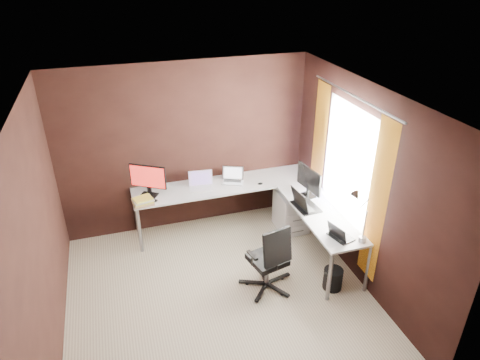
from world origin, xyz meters
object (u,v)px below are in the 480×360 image
book_stack (143,201)px  desk_lamp (359,210)px  laptop_black_small (339,235)px  monitor_right (309,180)px  laptop_white (201,184)px  laptop_silver (233,178)px  laptop_black_big (304,204)px  office_chair (269,270)px  drawer_pedestal (291,211)px  monitor_left (148,179)px  wastebasket (333,279)px

book_stack → desk_lamp: 2.82m
laptop_black_small → book_stack: laptop_black_small is taller
monitor_right → desk_lamp: bearing=175.5°
laptop_white → desk_lamp: (1.44, -1.80, 0.36)m
laptop_silver → book_stack: laptop_silver is taller
laptop_white → laptop_black_small: size_ratio=1.10×
laptop_black_big → office_chair: 1.02m
office_chair → drawer_pedestal: bearing=42.1°
laptop_silver → desk_lamp: desk_lamp is taller
desk_lamp → monitor_left: bearing=156.4°
laptop_white → laptop_black_big: size_ratio=0.88×
office_chair → monitor_left: bearing=116.3°
monitor_right → wastebasket: bearing=165.4°
drawer_pedestal → laptop_black_big: 0.78m
wastebasket → laptop_silver: bearing=113.2°
desk_lamp → office_chair: 1.33m
drawer_pedestal → laptop_black_big: laptop_black_big is taller
monitor_left → laptop_black_big: monitor_left is taller
monitor_left → laptop_black_small: 2.67m
laptop_black_small → wastebasket: 0.64m
laptop_black_big → laptop_black_small: bearing=-176.4°
monitor_right → laptop_black_small: monitor_right is taller
desk_lamp → wastebasket: desk_lamp is taller
laptop_black_small → monitor_left: bearing=34.3°
monitor_left → office_chair: size_ratio=0.49×
monitor_left → laptop_black_small: (2.03, -1.72, -0.21)m
monitor_right → laptop_black_small: 1.04m
laptop_black_big → laptop_silver: bearing=29.9°
drawer_pedestal → wastebasket: 1.40m
laptop_white → drawer_pedestal: bearing=-9.5°
drawer_pedestal → monitor_left: (-2.03, 0.37, 0.69)m
book_stack → monitor_left: bearing=62.0°
monitor_left → laptop_white: (0.74, -0.00, -0.21)m
monitor_right → office_chair: size_ratio=0.56×
laptop_white → laptop_silver: (0.49, 0.04, -0.00)m
laptop_silver → office_chair: size_ratio=0.40×
laptop_black_big → desk_lamp: (0.27, -0.84, 0.36)m
laptop_white → book_stack: size_ratio=1.22×
laptop_white → desk_lamp: 2.34m
monitor_left → laptop_silver: 1.25m
monitor_right → desk_lamp: desk_lamp is taller
laptop_silver → office_chair: 1.62m
drawer_pedestal → book_stack: 2.20m
desk_lamp → laptop_white: bearing=144.6°
laptop_black_big → desk_lamp: desk_lamp is taller
laptop_black_small → desk_lamp: (0.16, -0.08, 0.37)m
laptop_black_small → book_stack: size_ratio=1.10×
drawer_pedestal → laptop_white: (-1.29, 0.36, 0.48)m
laptop_silver → laptop_black_small: size_ratio=1.12×
laptop_black_big → book_stack: laptop_black_big is taller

